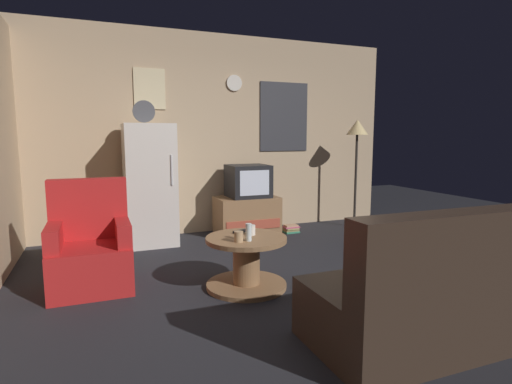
{
  "coord_description": "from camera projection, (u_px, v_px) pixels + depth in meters",
  "views": [
    {
      "loc": [
        -1.65,
        -3.16,
        1.35
      ],
      "look_at": [
        -0.06,
        0.9,
        0.75
      ],
      "focal_mm": 28.6,
      "sensor_mm": 36.0,
      "label": 1
    }
  ],
  "objects": [
    {
      "name": "crt_tv",
      "position": [
        248.0,
        181.0,
        5.57
      ],
      "size": [
        0.54,
        0.51,
        0.44
      ],
      "color": "black",
      "rests_on": "tv_stand"
    },
    {
      "name": "wine_glass",
      "position": [
        249.0,
        232.0,
        3.45
      ],
      "size": [
        0.05,
        0.05,
        0.15
      ],
      "primitive_type": "cylinder",
      "color": "silver",
      "rests_on": "coffee_table"
    },
    {
      "name": "coffee_table",
      "position": [
        246.0,
        262.0,
        3.63
      ],
      "size": [
        0.72,
        0.72,
        0.46
      ],
      "color": "#8E6642",
      "rests_on": "ground_plane"
    },
    {
      "name": "ground_plane",
      "position": [
        298.0,
        286.0,
        3.69
      ],
      "size": [
        12.0,
        12.0,
        0.0
      ],
      "primitive_type": "plane",
      "color": "#232328"
    },
    {
      "name": "mug_ceramic_tan",
      "position": [
        239.0,
        237.0,
        3.42
      ],
      "size": [
        0.08,
        0.08,
        0.09
      ],
      "primitive_type": "cylinder",
      "color": "tan",
      "rests_on": "coffee_table"
    },
    {
      "name": "tv_stand",
      "position": [
        247.0,
        216.0,
        5.63
      ],
      "size": [
        0.84,
        0.53,
        0.52
      ],
      "color": "#8E6642",
      "rests_on": "ground_plane"
    },
    {
      "name": "couch",
      "position": [
        441.0,
        296.0,
        2.66
      ],
      "size": [
        1.7,
        0.8,
        0.92
      ],
      "color": "#38281E",
      "rests_on": "ground_plane"
    },
    {
      "name": "armchair",
      "position": [
        90.0,
        250.0,
        3.65
      ],
      "size": [
        0.68,
        0.68,
        0.96
      ],
      "color": "red",
      "rests_on": "ground_plane"
    },
    {
      "name": "book_stack",
      "position": [
        291.0,
        229.0,
        5.75
      ],
      "size": [
        0.22,
        0.17,
        0.11
      ],
      "color": "#378763",
      "rests_on": "ground_plane"
    },
    {
      "name": "mug_ceramic_white",
      "position": [
        251.0,
        230.0,
        3.67
      ],
      "size": [
        0.08,
        0.08,
        0.09
      ],
      "primitive_type": "cylinder",
      "color": "silver",
      "rests_on": "coffee_table"
    },
    {
      "name": "wall_with_art",
      "position": [
        220.0,
        134.0,
        5.77
      ],
      "size": [
        5.2,
        0.12,
        2.74
      ],
      "color": "tan",
      "rests_on": "ground_plane"
    },
    {
      "name": "remote_control",
      "position": [
        240.0,
        231.0,
        3.76
      ],
      "size": [
        0.16,
        0.1,
        0.02
      ],
      "primitive_type": "cube",
      "rotation": [
        0.0,
        0.0,
        0.38
      ],
      "color": "black",
      "rests_on": "coffee_table"
    },
    {
      "name": "fridge",
      "position": [
        150.0,
        184.0,
        5.06
      ],
      "size": [
        0.6,
        0.62,
        1.77
      ],
      "color": "silver",
      "rests_on": "ground_plane"
    },
    {
      "name": "standing_lamp",
      "position": [
        357.0,
        136.0,
        5.95
      ],
      "size": [
        0.32,
        0.32,
        1.59
      ],
      "color": "#332D28",
      "rests_on": "ground_plane"
    }
  ]
}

